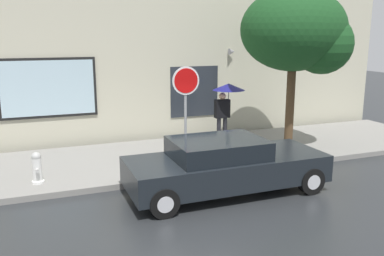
{
  "coord_description": "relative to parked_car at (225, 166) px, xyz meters",
  "views": [
    {
      "loc": [
        -3.26,
        -8.5,
        3.68
      ],
      "look_at": [
        0.71,
        1.8,
        1.2
      ],
      "focal_mm": 38.79,
      "sensor_mm": 36.0,
      "label": 1
    }
  ],
  "objects": [
    {
      "name": "street_tree",
      "position": [
        3.57,
        2.35,
        3.07
      ],
      "size": [
        3.34,
        2.84,
        4.94
      ],
      "color": "#4C3823",
      "rests_on": "sidewalk"
    },
    {
      "name": "fire_hydrant",
      "position": [
        -4.15,
        1.84,
        -0.13
      ],
      "size": [
        0.3,
        0.44,
        0.78
      ],
      "color": "white",
      "rests_on": "sidewalk"
    },
    {
      "name": "pedestrian_with_umbrella",
      "position": [
        1.85,
        3.78,
        1.08
      ],
      "size": [
        1.07,
        1.07,
        1.98
      ],
      "color": "black",
      "rests_on": "sidewalk"
    },
    {
      "name": "stop_sign",
      "position": [
        -0.28,
        1.89,
        1.41
      ],
      "size": [
        0.76,
        0.1,
        2.73
      ],
      "color": "gray",
      "rests_on": "sidewalk"
    },
    {
      "name": "parked_car",
      "position": [
        0.0,
        0.0,
        0.0
      ],
      "size": [
        4.73,
        1.9,
        1.32
      ],
      "color": "black",
      "rests_on": "ground"
    },
    {
      "name": "sidewalk",
      "position": [
        -0.83,
        3.04,
        -0.59
      ],
      "size": [
        20.0,
        4.0,
        0.15
      ],
      "primitive_type": "cube",
      "color": "gray",
      "rests_on": "ground"
    },
    {
      "name": "ground_plane",
      "position": [
        -0.83,
        0.04,
        -0.67
      ],
      "size": [
        60.0,
        60.0,
        0.0
      ],
      "primitive_type": "plane",
      "color": "#282B2D"
    },
    {
      "name": "building_facade",
      "position": [
        -0.85,
        5.54,
        2.82
      ],
      "size": [
        20.0,
        0.67,
        7.0
      ],
      "color": "beige",
      "rests_on": "ground"
    }
  ]
}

